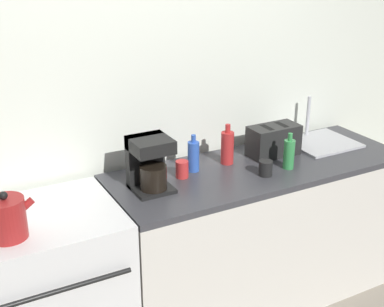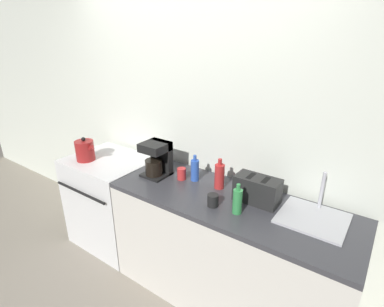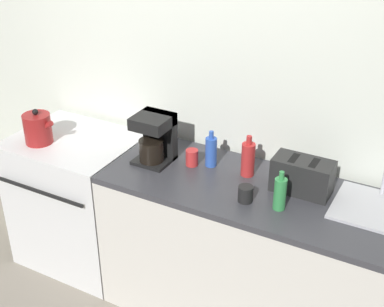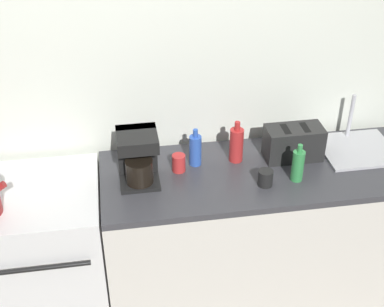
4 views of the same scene
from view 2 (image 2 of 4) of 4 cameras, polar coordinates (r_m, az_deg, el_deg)
ground_plane at (r=2.88m, az=-9.74°, el=-23.48°), size 12.00×12.00×0.00m
wall_back at (r=2.66m, az=-0.77°, el=5.94°), size 8.00×0.05×2.60m
stove at (r=3.16m, az=-14.84°, el=-8.53°), size 0.78×0.68×0.92m
counter_block at (r=2.47m, az=6.60°, el=-17.97°), size 1.82×0.66×0.92m
kettle at (r=2.97m, az=-19.71°, el=0.56°), size 0.21×0.17×0.23m
toaster at (r=2.17m, az=12.31°, el=-6.75°), size 0.31×0.16×0.19m
coffee_maker at (r=2.51m, az=-6.64°, el=-0.86°), size 0.20×0.21×0.29m
sink_tray at (r=2.13m, az=22.10°, el=-11.06°), size 0.42×0.38×0.28m
bottle_blue at (r=2.42m, az=0.55°, el=-3.13°), size 0.07×0.07×0.22m
bottle_green at (r=2.02m, az=8.65°, el=-8.93°), size 0.06×0.06×0.22m
bottle_red at (r=2.31m, az=5.26°, el=-4.27°), size 0.08×0.08×0.24m
cup_red at (r=2.46m, az=-2.00°, el=-3.87°), size 0.07×0.07×0.10m
cup_black at (r=2.10m, az=4.00°, el=-8.89°), size 0.08×0.08×0.09m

